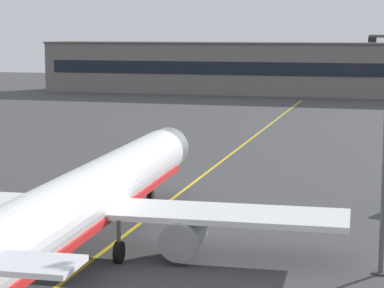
{
  "coord_description": "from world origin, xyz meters",
  "views": [
    {
      "loc": [
        18.75,
        -31.99,
        13.66
      ],
      "look_at": [
        5.46,
        13.99,
        6.59
      ],
      "focal_mm": 71.44,
      "sensor_mm": 36.0,
      "label": 1
    }
  ],
  "objects": [
    {
      "name": "airliner_foreground",
      "position": [
        -0.37,
        10.75,
        3.37
      ],
      "size": [
        32.25,
        41.52,
        11.65
      ],
      "color": "white",
      "rests_on": "ground"
    },
    {
      "name": "taxiway_centreline",
      "position": [
        0.0,
        30.0,
        0.0
      ],
      "size": [
        5.27,
        179.94,
        0.01
      ],
      "primitive_type": "cube",
      "rotation": [
        0.0,
        0.0,
        0.03
      ],
      "color": "yellow",
      "rests_on": "ground"
    },
    {
      "name": "terminal_building",
      "position": [
        -4.77,
        133.33,
        5.68
      ],
      "size": [
        115.67,
        12.4,
        11.35
      ],
      "color": "slate",
      "rests_on": "ground"
    }
  ]
}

